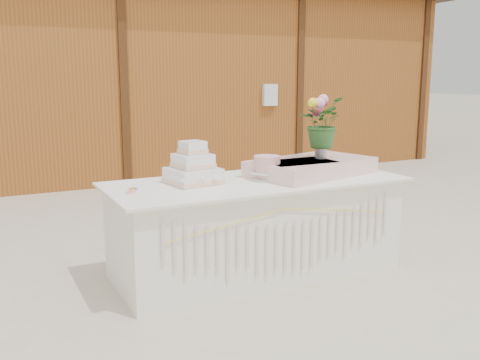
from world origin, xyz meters
TOP-DOWN VIEW (x-y plane):
  - ground at (0.00, 0.00)m, footprint 80.00×80.00m
  - barn at (-0.01, 5.99)m, footprint 12.60×4.60m
  - cake_table at (0.00, -0.00)m, footprint 2.40×1.00m
  - wedding_cake at (-0.51, 0.11)m, footprint 0.41×0.41m
  - pink_cake_stand at (0.08, -0.02)m, footprint 0.27×0.27m
  - satin_runner at (0.53, 0.01)m, footprint 1.16×0.84m
  - flower_vase at (0.63, 0.02)m, footprint 0.10×0.10m
  - bouquet at (0.63, 0.02)m, footprint 0.51×0.50m
  - loose_flowers at (-1.05, 0.04)m, footprint 0.22×0.37m

SIDE VIEW (x-z plane):
  - ground at x=0.00m, z-range 0.00..0.00m
  - cake_table at x=0.00m, z-range 0.00..0.77m
  - loose_flowers at x=-1.05m, z-range 0.77..0.79m
  - satin_runner at x=0.53m, z-range 0.77..0.90m
  - pink_cake_stand at x=0.08m, z-range 0.78..0.98m
  - wedding_cake at x=-0.51m, z-range 0.72..1.05m
  - flower_vase at x=0.63m, z-range 0.90..1.04m
  - bouquet at x=0.63m, z-range 1.04..1.47m
  - barn at x=-0.01m, z-range 0.03..3.33m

